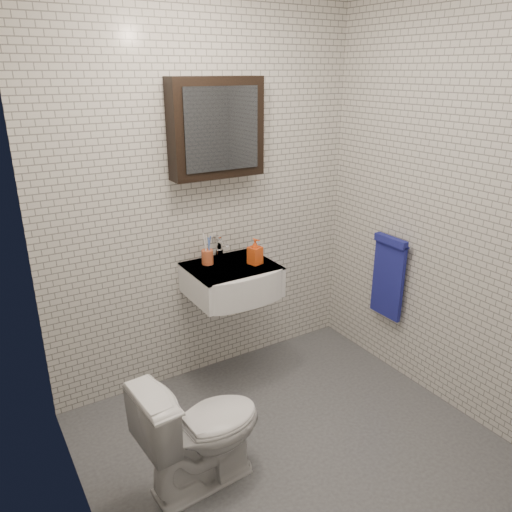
# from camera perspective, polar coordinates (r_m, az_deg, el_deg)

# --- Properties ---
(ground) EXTENTS (2.20, 2.00, 0.01)m
(ground) POSITION_cam_1_polar(r_m,az_deg,el_deg) (3.08, 4.04, -20.79)
(ground) COLOR #46484D
(ground) RESTS_ON ground
(room_shell) EXTENTS (2.22, 2.02, 2.51)m
(room_shell) POSITION_cam_1_polar(r_m,az_deg,el_deg) (2.38, 4.92, 6.64)
(room_shell) COLOR silver
(room_shell) RESTS_ON ground
(washbasin) EXTENTS (0.55, 0.50, 0.20)m
(washbasin) POSITION_cam_1_polar(r_m,az_deg,el_deg) (3.22, -2.49, -2.85)
(washbasin) COLOR white
(washbasin) RESTS_ON room_shell
(faucet) EXTENTS (0.06, 0.20, 0.15)m
(faucet) POSITION_cam_1_polar(r_m,az_deg,el_deg) (3.33, -4.19, 0.85)
(faucet) COLOR silver
(faucet) RESTS_ON washbasin
(mirror_cabinet) EXTENTS (0.60, 0.15, 0.60)m
(mirror_cabinet) POSITION_cam_1_polar(r_m,az_deg,el_deg) (3.15, -4.53, 14.36)
(mirror_cabinet) COLOR black
(mirror_cabinet) RESTS_ON room_shell
(towel_rail) EXTENTS (0.09, 0.30, 0.58)m
(towel_rail) POSITION_cam_1_polar(r_m,az_deg,el_deg) (3.53, 14.91, -1.97)
(towel_rail) COLOR silver
(towel_rail) RESTS_ON room_shell
(toothbrush_cup) EXTENTS (0.09, 0.09, 0.21)m
(toothbrush_cup) POSITION_cam_1_polar(r_m,az_deg,el_deg) (3.24, -5.58, -0.03)
(toothbrush_cup) COLOR #C55831
(toothbrush_cup) RESTS_ON washbasin
(soap_bottle) EXTENTS (0.09, 0.10, 0.17)m
(soap_bottle) POSITION_cam_1_polar(r_m,az_deg,el_deg) (3.21, -0.11, 0.53)
(soap_bottle) COLOR orange
(soap_bottle) RESTS_ON washbasin
(toilet) EXTENTS (0.67, 0.41, 0.65)m
(toilet) POSITION_cam_1_polar(r_m,az_deg,el_deg) (2.69, -6.26, -19.11)
(toilet) COLOR white
(toilet) RESTS_ON ground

